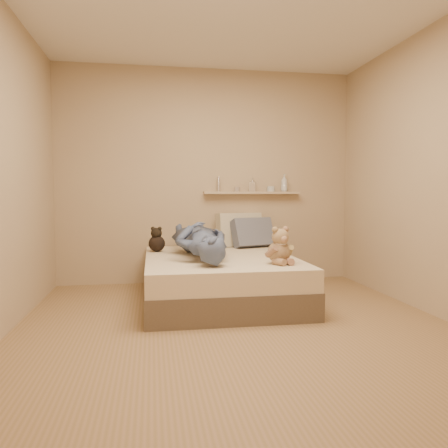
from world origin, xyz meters
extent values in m
plane|color=#906D4A|center=(0.00, 0.00, 0.00)|extent=(3.80, 3.80, 0.00)
plane|color=tan|center=(0.00, 1.90, 1.30)|extent=(3.60, 0.00, 3.60)
plane|color=tan|center=(0.00, -1.90, 1.30)|extent=(3.60, 0.00, 3.60)
plane|color=tan|center=(1.80, 0.00, 1.30)|extent=(0.00, 3.80, 3.80)
cube|color=brown|center=(0.00, 0.93, 0.12)|extent=(1.50, 1.90, 0.25)
cube|color=beige|center=(0.00, 0.93, 0.35)|extent=(1.48, 1.88, 0.20)
cube|color=silver|center=(-0.15, 0.43, 0.61)|extent=(0.19, 0.11, 0.06)
cube|color=black|center=(-0.15, 0.43, 0.62)|extent=(0.10, 0.06, 0.03)
sphere|color=#906F4F|center=(0.47, 0.38, 0.55)|extent=(0.21, 0.21, 0.21)
sphere|color=tan|center=(0.47, 0.36, 0.70)|extent=(0.15, 0.15, 0.15)
sphere|color=#90784F|center=(0.42, 0.35, 0.76)|extent=(0.06, 0.06, 0.06)
sphere|color=#966A52|center=(0.52, 0.38, 0.76)|extent=(0.06, 0.06, 0.06)
sphere|color=#A17659|center=(0.49, 0.30, 0.68)|extent=(0.06, 0.06, 0.06)
cylinder|color=#876048|center=(0.38, 0.33, 0.57)|extent=(0.12, 0.14, 0.12)
cylinder|color=#9D8654|center=(0.57, 0.38, 0.57)|extent=(0.07, 0.14, 0.12)
cylinder|color=#967050|center=(0.44, 0.28, 0.48)|extent=(0.12, 0.15, 0.07)
cylinder|color=#9B6B52|center=(0.54, 0.30, 0.48)|extent=(0.07, 0.14, 0.07)
cylinder|color=silver|center=(0.47, 0.36, 0.63)|extent=(0.13, 0.13, 0.02)
sphere|color=black|center=(-0.63, 1.39, 0.54)|extent=(0.18, 0.18, 0.18)
sphere|color=black|center=(-0.63, 1.38, 0.66)|extent=(0.12, 0.12, 0.12)
sphere|color=black|center=(-0.67, 1.40, 0.71)|extent=(0.04, 0.04, 0.04)
sphere|color=black|center=(-0.59, 1.37, 0.71)|extent=(0.04, 0.04, 0.04)
cube|color=beige|center=(0.37, 1.76, 0.65)|extent=(0.58, 0.32, 0.41)
cube|color=slate|center=(0.51, 1.62, 0.62)|extent=(0.56, 0.40, 0.37)
imported|color=#444F6C|center=(-0.21, 0.94, 0.63)|extent=(0.61, 1.52, 0.36)
cube|color=tan|center=(0.55, 1.84, 1.10)|extent=(1.20, 0.12, 0.03)
cylinder|color=silver|center=(0.13, 1.84, 1.20)|extent=(0.04, 0.04, 0.18)
cylinder|color=#AB9D92|center=(0.36, 1.84, 1.14)|extent=(0.07, 0.07, 0.05)
imported|color=silver|center=(0.56, 1.84, 1.20)|extent=(0.10, 0.10, 0.17)
cylinder|color=silver|center=(0.79, 1.84, 1.15)|extent=(0.10, 0.10, 0.06)
imported|color=silver|center=(0.96, 1.84, 1.22)|extent=(0.11, 0.11, 0.22)
camera|label=1|loc=(-0.68, -3.44, 1.09)|focal=35.00mm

